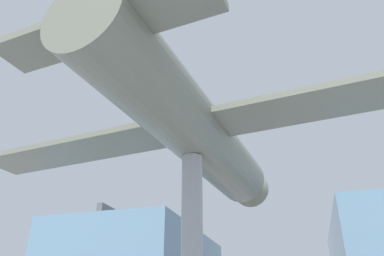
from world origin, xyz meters
name	(u,v)px	position (x,y,z in m)	size (l,w,h in m)	color
suspended_airplane	(196,132)	(0.04, 0.31, 6.67)	(15.25, 11.91, 2.83)	slate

